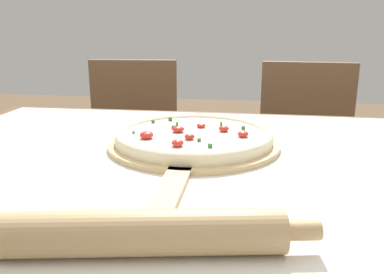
{
  "coord_description": "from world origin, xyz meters",
  "views": [
    {
      "loc": [
        0.12,
        -0.81,
        1.06
      ],
      "look_at": [
        -0.01,
        0.08,
        0.81
      ],
      "focal_mm": 38.0,
      "sensor_mm": 36.0,
      "label": 1
    }
  ],
  "objects_px": {
    "pizza_peel": "(193,146)",
    "chair_right": "(304,158)",
    "pizza": "(194,136)",
    "chair_left": "(132,150)",
    "rolling_pin": "(141,233)"
  },
  "relations": [
    {
      "from": "pizza_peel",
      "to": "chair_left",
      "type": "distance_m",
      "value": 0.87
    },
    {
      "from": "pizza",
      "to": "rolling_pin",
      "type": "distance_m",
      "value": 0.47
    },
    {
      "from": "pizza_peel",
      "to": "rolling_pin",
      "type": "relative_size",
      "value": 1.39
    },
    {
      "from": "chair_right",
      "to": "pizza_peel",
      "type": "bearing_deg",
      "value": -112.28
    },
    {
      "from": "rolling_pin",
      "to": "chair_right",
      "type": "xyz_separation_m",
      "value": [
        0.35,
        1.19,
        -0.28
      ]
    },
    {
      "from": "chair_left",
      "to": "chair_right",
      "type": "relative_size",
      "value": 1.0
    },
    {
      "from": "pizza_peel",
      "to": "pizza",
      "type": "height_order",
      "value": "pizza"
    },
    {
      "from": "pizza_peel",
      "to": "chair_left",
      "type": "relative_size",
      "value": 0.68
    },
    {
      "from": "pizza_peel",
      "to": "rolling_pin",
      "type": "distance_m",
      "value": 0.45
    },
    {
      "from": "pizza",
      "to": "chair_left",
      "type": "xyz_separation_m",
      "value": [
        -0.38,
        0.72,
        -0.27
      ]
    },
    {
      "from": "chair_left",
      "to": "chair_right",
      "type": "xyz_separation_m",
      "value": [
        0.73,
        0.0,
        0.0
      ]
    },
    {
      "from": "pizza",
      "to": "chair_right",
      "type": "bearing_deg",
      "value": 63.78
    },
    {
      "from": "pizza",
      "to": "chair_right",
      "type": "distance_m",
      "value": 0.85
    },
    {
      "from": "chair_right",
      "to": "chair_left",
      "type": "bearing_deg",
      "value": -176.71
    },
    {
      "from": "pizza_peel",
      "to": "chair_right",
      "type": "bearing_deg",
      "value": 64.45
    }
  ]
}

